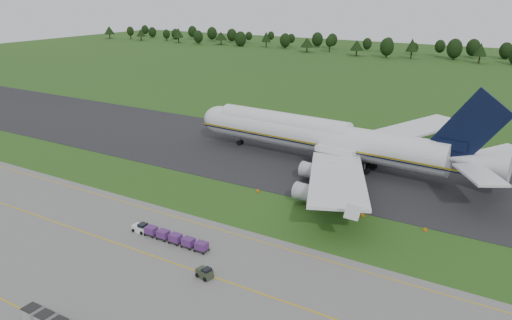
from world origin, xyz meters
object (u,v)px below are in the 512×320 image
Objects in this scene: aircraft at (326,137)px; edge_markers at (334,209)px; baggage_train at (168,236)px; utility_cart at (205,274)px.

edge_markers is (11.92, -22.95, -5.56)m from aircraft.
baggage_train is 0.45× the size of edge_markers.
aircraft is 2.26× the size of edge_markers.
aircraft is 52.95m from utility_cart.
utility_cart is (5.36, -52.42, -5.18)m from aircraft.
aircraft is 47.56m from baggage_train.
aircraft is 4.98× the size of baggage_train.
aircraft is at bearing 82.98° from baggage_train.
utility_cart is 30.19m from edge_markers.
baggage_train reaches higher than edge_markers.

